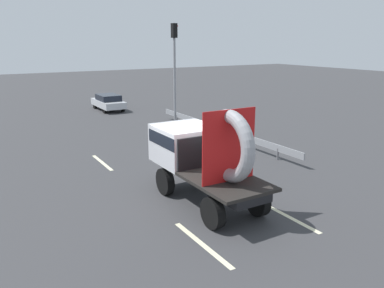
% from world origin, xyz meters
% --- Properties ---
extents(ground_plane, '(120.00, 120.00, 0.00)m').
position_xyz_m(ground_plane, '(0.00, 0.00, 0.00)').
color(ground_plane, '#38383A').
extents(flatbed_truck, '(2.02, 4.96, 3.40)m').
position_xyz_m(flatbed_truck, '(0.17, -0.41, 1.65)').
color(flatbed_truck, black).
rests_on(flatbed_truck, ground_plane).
extents(distant_sedan, '(1.64, 3.83, 1.25)m').
position_xyz_m(distant_sedan, '(3.41, 18.42, 0.67)').
color(distant_sedan, black).
rests_on(distant_sedan, ground_plane).
extents(traffic_light, '(0.42, 0.36, 6.43)m').
position_xyz_m(traffic_light, '(5.66, 11.45, 4.14)').
color(traffic_light, gray).
rests_on(traffic_light, ground_plane).
extents(guardrail, '(0.10, 12.95, 0.71)m').
position_xyz_m(guardrail, '(5.70, 6.39, 0.53)').
color(guardrail, gray).
rests_on(guardrail, ground_plane).
extents(lane_dash_left_near, '(0.16, 2.82, 0.01)m').
position_xyz_m(lane_dash_left_near, '(-1.45, -3.23, 0.00)').
color(lane_dash_left_near, beige).
rests_on(lane_dash_left_near, ground_plane).
extents(lane_dash_left_far, '(0.16, 2.60, 0.01)m').
position_xyz_m(lane_dash_left_far, '(-1.45, 5.26, 0.00)').
color(lane_dash_left_far, beige).
rests_on(lane_dash_left_far, ground_plane).
extents(lane_dash_right_near, '(0.16, 2.37, 0.01)m').
position_xyz_m(lane_dash_right_near, '(1.79, -3.29, 0.00)').
color(lane_dash_right_near, beige).
rests_on(lane_dash_right_near, ground_plane).
extents(lane_dash_right_far, '(0.16, 2.35, 0.01)m').
position_xyz_m(lane_dash_right_far, '(1.79, 5.09, 0.00)').
color(lane_dash_right_far, beige).
rests_on(lane_dash_right_far, ground_plane).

